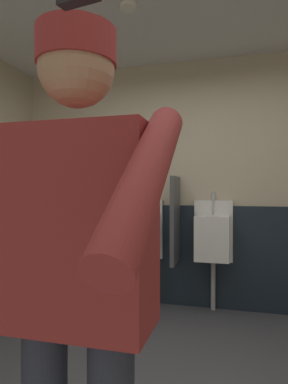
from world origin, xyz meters
TOP-DOWN VIEW (x-y plane):
  - wall_back at (0.00, 1.92)m, footprint 4.73×0.12m
  - wainscot_band_back at (0.00, 1.85)m, footprint 4.13×0.03m
  - downlight_far at (-0.42, 0.65)m, footprint 0.14×0.14m
  - urinal_left at (-0.60, 1.70)m, footprint 0.40×0.34m
  - urinal_middle at (0.15, 1.70)m, footprint 0.40×0.34m
  - privacy_divider_panel at (-0.23, 1.63)m, footprint 0.04×0.40m
  - person at (-0.09, -0.86)m, footprint 0.68×0.60m
  - soap_dispenser at (-0.85, 1.82)m, footprint 0.10×0.07m

SIDE VIEW (x-z plane):
  - wainscot_band_back at x=0.00m, z-range 0.00..1.09m
  - urinal_left at x=-0.60m, z-range 0.16..1.40m
  - urinal_middle at x=0.15m, z-range 0.16..1.40m
  - privacy_divider_panel at x=-0.23m, z-range 0.50..1.40m
  - person at x=-0.09m, z-range 0.17..1.90m
  - soap_dispenser at x=-0.85m, z-range 1.18..1.36m
  - wall_back at x=0.00m, z-range 0.00..2.67m
  - downlight_far at x=-0.42m, z-range 2.64..2.67m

